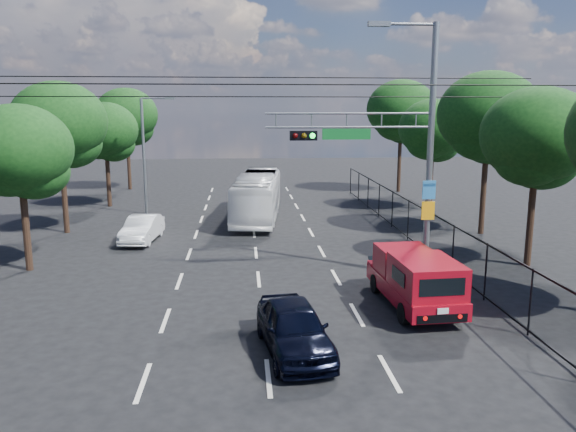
{
  "coord_description": "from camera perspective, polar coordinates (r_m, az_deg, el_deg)",
  "views": [
    {
      "loc": [
        -0.55,
        -12.64,
        6.47
      ],
      "look_at": [
        0.99,
        6.2,
        2.8
      ],
      "focal_mm": 35.0,
      "sensor_mm": 36.0,
      "label": 1
    }
  ],
  "objects": [
    {
      "name": "lane_markings",
      "position": [
        27.42,
        -3.38,
        -2.68
      ],
      "size": [
        6.12,
        38.0,
        0.01
      ],
      "color": "beige",
      "rests_on": "ground"
    },
    {
      "name": "streetlight_left",
      "position": [
        35.21,
        -14.19,
        6.53
      ],
      "size": [
        2.09,
        0.22,
        7.08
      ],
      "color": "slate",
      "rests_on": "ground"
    },
    {
      "name": "fence_right",
      "position": [
        26.68,
        13.24,
        -1.07
      ],
      "size": [
        0.06,
        34.03,
        2.0
      ],
      "color": "black",
      "rests_on": "ground"
    },
    {
      "name": "utility_wires",
      "position": [
        21.5,
        -3.27,
        13.0
      ],
      "size": [
        22.0,
        5.04,
        0.74
      ],
      "color": "black",
      "rests_on": "ground"
    },
    {
      "name": "tree_right_c",
      "position": [
        30.31,
        19.67,
        8.96
      ],
      "size": [
        5.1,
        5.1,
        8.29
      ],
      "color": "black",
      "rests_on": "ground"
    },
    {
      "name": "white_van",
      "position": [
        28.37,
        -14.61,
        -1.27
      ],
      "size": [
        1.73,
        3.93,
        1.25
      ],
      "primitive_type": "imported",
      "rotation": [
        0.0,
        0.0,
        -0.11
      ],
      "color": "white",
      "rests_on": "ground"
    },
    {
      "name": "tree_left_c",
      "position": [
        31.09,
        -22.17,
        8.2
      ],
      "size": [
        4.8,
        4.8,
        7.8
      ],
      "color": "black",
      "rests_on": "ground"
    },
    {
      "name": "tree_left_d",
      "position": [
        38.73,
        -18.01,
        7.86
      ],
      "size": [
        4.2,
        4.2,
        6.83
      ],
      "color": "black",
      "rests_on": "ground"
    },
    {
      "name": "red_pickup",
      "position": [
        18.88,
        12.74,
        -6.16
      ],
      "size": [
        2.08,
        5.09,
        1.86
      ],
      "color": "black",
      "rests_on": "ground"
    },
    {
      "name": "tree_left_e",
      "position": [
        46.56,
        -16.06,
        9.4
      ],
      "size": [
        4.92,
        4.92,
        7.99
      ],
      "color": "black",
      "rests_on": "ground"
    },
    {
      "name": "ground",
      "position": [
        14.21,
        -2.01,
        -16.1
      ],
      "size": [
        120.0,
        120.0,
        0.0
      ],
      "primitive_type": "plane",
      "color": "black",
      "rests_on": "ground"
    },
    {
      "name": "white_bus",
      "position": [
        33.01,
        -3.11,
        2.03
      ],
      "size": [
        3.29,
        9.86,
        2.7
      ],
      "primitive_type": "imported",
      "rotation": [
        0.0,
        0.0,
        -0.11
      ],
      "color": "white",
      "rests_on": "ground"
    },
    {
      "name": "tree_right_e",
      "position": [
        44.37,
        11.44,
        10.07
      ],
      "size": [
        5.28,
        5.28,
        8.58
      ],
      "color": "black",
      "rests_on": "ground"
    },
    {
      "name": "tree_right_d",
      "position": [
        36.71,
        14.52,
        8.11
      ],
      "size": [
        4.32,
        4.32,
        7.02
      ],
      "color": "black",
      "rests_on": "ground"
    },
    {
      "name": "navy_hatchback",
      "position": [
        15.26,
        0.62,
        -11.28
      ],
      "size": [
        2.14,
        4.22,
        1.38
      ],
      "primitive_type": "imported",
      "rotation": [
        0.0,
        0.0,
        0.13
      ],
      "color": "black",
      "rests_on": "ground"
    },
    {
      "name": "tree_right_b",
      "position": [
        24.7,
        23.99,
        6.76
      ],
      "size": [
        4.5,
        4.5,
        7.31
      ],
      "color": "black",
      "rests_on": "ground"
    },
    {
      "name": "tree_left_b",
      "position": [
        24.33,
        -25.55,
        5.47
      ],
      "size": [
        4.08,
        4.08,
        6.63
      ],
      "color": "black",
      "rests_on": "ground"
    },
    {
      "name": "signal_mast",
      "position": [
        21.48,
        11.21,
        7.5
      ],
      "size": [
        6.43,
        0.39,
        9.5
      ],
      "color": "slate",
      "rests_on": "ground"
    }
  ]
}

